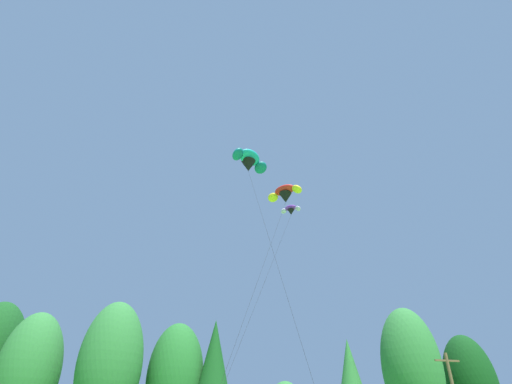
# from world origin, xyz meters

# --- Properties ---
(treeline_tree_d) EXTENTS (5.39, 5.39, 13.30)m
(treeline_tree_d) POSITION_xyz_m (-15.39, 47.11, 8.05)
(treeline_tree_d) COLOR #472D19
(treeline_tree_d) RESTS_ON ground_plane
(treeline_tree_e) EXTENTS (5.71, 5.71, 14.48)m
(treeline_tree_e) POSITION_xyz_m (-8.53, 46.35, 8.77)
(treeline_tree_e) COLOR #472D19
(treeline_tree_e) RESTS_ON ground_plane
(treeline_tree_f) EXTENTS (5.36, 5.36, 13.19)m
(treeline_tree_f) POSITION_xyz_m (-2.60, 48.09, 7.99)
(treeline_tree_f) COLOR #472D19
(treeline_tree_f) RESTS_ON ground_plane
(treeline_tree_g) EXTENTS (4.54, 4.54, 13.36)m
(treeline_tree_g) POSITION_xyz_m (0.88, 46.59, 8.37)
(treeline_tree_g) COLOR #472D19
(treeline_tree_g) RESTS_ON ground_plane
(treeline_tree_j) EXTENTS (5.95, 5.95, 15.38)m
(treeline_tree_j) POSITION_xyz_m (20.86, 45.50, 9.31)
(treeline_tree_j) COLOR #472D19
(treeline_tree_j) RESTS_ON ground_plane
(parafoil_kite_high_red_yellow) EXTENTS (9.62, 12.85, 22.34)m
(parafoil_kite_high_red_yellow) POSITION_xyz_m (5.81, 37.04, 23.05)
(parafoil_kite_high_red_yellow) COLOR red
(parafoil_kite_mid_teal) EXTENTS (3.90, 10.85, 22.58)m
(parafoil_kite_mid_teal) POSITION_xyz_m (1.50, 32.70, 23.14)
(parafoil_kite_mid_teal) COLOR teal
(parafoil_kite_far_purple) EXTENTS (11.24, 17.38, 23.46)m
(parafoil_kite_far_purple) POSITION_xyz_m (7.95, 42.35, 24.44)
(parafoil_kite_far_purple) COLOR purple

